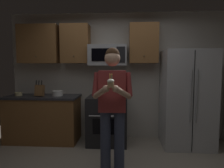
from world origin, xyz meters
The scene contains 11 objects.
wall_back centered at (0.00, 1.75, 1.30)m, with size 4.40×0.10×2.60m, color beige.
oven_range centered at (-0.15, 1.36, 0.46)m, with size 0.76×0.70×0.93m.
microwave centered at (-0.15, 1.48, 1.72)m, with size 0.74×0.41×0.40m.
refrigerator centered at (1.35, 1.32, 0.90)m, with size 0.90×0.75×1.80m.
cabinet_row_upper centered at (-0.72, 1.53, 1.95)m, with size 2.78×0.36×0.76m.
counter_left centered at (-1.45, 1.38, 0.46)m, with size 1.44×0.66×0.92m.
knife_block centered at (-1.49, 1.33, 1.03)m, with size 0.16×0.15×0.32m.
bowl_large_white centered at (-1.15, 1.40, 0.97)m, with size 0.22×0.22×0.10m.
bowl_small_colored centered at (-1.93, 1.36, 0.96)m, with size 0.14×0.14×0.07m.
person centered at (0.01, 0.33, 1.00)m, with size 0.60×0.48×1.76m.
cupcake centered at (0.01, 0.00, 1.29)m, with size 0.09×0.09×0.17m.
Camera 1 is at (0.18, -2.44, 1.48)m, focal length 31.77 mm.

